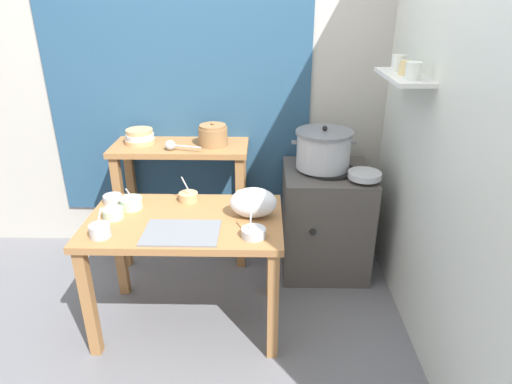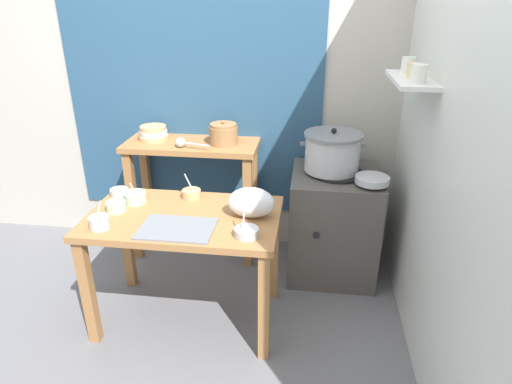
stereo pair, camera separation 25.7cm
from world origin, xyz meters
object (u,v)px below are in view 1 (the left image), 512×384
(prep_table, at_px, (186,236))
(back_shelf_table, at_px, (182,174))
(prep_bowl_1, at_px, (188,196))
(prep_bowl_2, at_px, (100,230))
(clay_pot, at_px, (213,135))
(prep_bowl_5, at_px, (254,232))
(prep_bowl_3, at_px, (131,203))
(ladle, at_px, (172,145))
(serving_tray, at_px, (181,233))
(plastic_bag, at_px, (253,203))
(steamer_pot, at_px, (323,149))
(prep_bowl_6, at_px, (245,196))
(bowl_stack_enamel, at_px, (140,137))
(wide_pan, at_px, (365,175))
(prep_bowl_4, at_px, (113,198))
(stove_block, at_px, (325,219))
(prep_bowl_0, at_px, (113,213))

(prep_table, xyz_separation_m, back_shelf_table, (-0.15, 0.78, 0.07))
(prep_bowl_1, height_order, prep_bowl_2, prep_bowl_1)
(clay_pot, height_order, prep_bowl_2, clay_pot)
(prep_table, relative_size, prep_bowl_1, 6.58)
(prep_bowl_5, bearing_deg, prep_bowl_3, 156.13)
(back_shelf_table, xyz_separation_m, prep_bowl_5, (0.55, -0.97, 0.07))
(ladle, height_order, prep_bowl_3, ladle)
(clay_pot, bearing_deg, prep_table, -96.39)
(serving_tray, distance_m, prep_bowl_1, 0.40)
(plastic_bag, height_order, prep_bowl_1, plastic_bag)
(clay_pot, distance_m, prep_bowl_2, 1.12)
(prep_bowl_1, bearing_deg, ladle, 111.93)
(steamer_pot, xyz_separation_m, prep_bowl_6, (-0.52, -0.43, -0.16))
(bowl_stack_enamel, xyz_separation_m, wide_pan, (1.54, -0.33, -0.15))
(prep_bowl_4, bearing_deg, stove_block, 18.06)
(plastic_bag, bearing_deg, steamer_pot, 54.04)
(prep_bowl_2, bearing_deg, prep_bowl_3, 78.61)
(back_shelf_table, distance_m, prep_bowl_2, 1.02)
(prep_bowl_1, distance_m, prep_bowl_4, 0.46)
(clay_pot, bearing_deg, prep_bowl_4, -134.15)
(prep_bowl_2, distance_m, prep_bowl_6, 0.86)
(wide_pan, distance_m, prep_bowl_5, 0.98)
(prep_table, bearing_deg, serving_tray, -85.77)
(ladle, height_order, plastic_bag, ladle)
(back_shelf_table, xyz_separation_m, prep_bowl_2, (-0.25, -0.99, 0.08))
(bowl_stack_enamel, bearing_deg, prep_bowl_4, -92.72)
(prep_table, height_order, ladle, ladle)
(back_shelf_table, xyz_separation_m, bowl_stack_enamel, (-0.29, 0.03, 0.27))
(bowl_stack_enamel, height_order, prep_bowl_1, bowl_stack_enamel)
(wide_pan, relative_size, prep_bowl_2, 1.42)
(stove_block, bearing_deg, wide_pan, -38.76)
(ladle, bearing_deg, back_shelf_table, 73.73)
(stove_block, relative_size, wide_pan, 3.60)
(prep_bowl_3, bearing_deg, stove_block, 22.98)
(clay_pot, relative_size, prep_bowl_3, 1.43)
(prep_bowl_0, height_order, prep_bowl_3, prep_bowl_3)
(steamer_pot, bearing_deg, serving_tray, -134.99)
(steamer_pot, bearing_deg, prep_bowl_6, -140.60)
(serving_tray, distance_m, prep_bowl_2, 0.42)
(ladle, relative_size, prep_bowl_4, 2.30)
(prep_bowl_4, bearing_deg, back_shelf_table, 61.01)
(wide_pan, distance_m, prep_bowl_0, 1.58)
(plastic_bag, height_order, prep_bowl_5, plastic_bag)
(stove_block, bearing_deg, steamer_pot, 153.38)
(back_shelf_table, xyz_separation_m, prep_bowl_3, (-0.18, -0.65, 0.08))
(clay_pot, bearing_deg, prep_bowl_0, -122.22)
(prep_table, distance_m, bowl_stack_enamel, 0.98)
(prep_bowl_2, bearing_deg, prep_bowl_4, 99.17)
(prep_bowl_1, distance_m, prep_bowl_3, 0.34)
(steamer_pot, bearing_deg, plastic_bag, -125.96)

